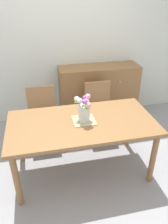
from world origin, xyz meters
name	(u,v)px	position (x,y,z in m)	size (l,w,h in m)	color
ground_plane	(82,169)	(0.00, 0.00, 0.00)	(12.00, 12.00, 0.00)	#939399
back_wall	(62,41)	(0.00, 1.60, 1.40)	(7.00, 0.10, 2.80)	silver
dining_table	(82,128)	(0.00, 0.00, 0.69)	(1.77, 0.92, 0.78)	olive
chair_left	(42,112)	(-0.45, 0.80, 0.52)	(0.42, 0.42, 0.90)	#9E7047
chair_right	(99,106)	(0.45, 0.80, 0.52)	(0.42, 0.42, 0.90)	#9E7047
dresser	(99,93)	(0.60, 1.33, 0.50)	(1.40, 0.47, 1.00)	olive
placemat	(84,120)	(0.03, 0.01, 0.78)	(0.27, 0.27, 0.01)	tan
flower_vase	(84,109)	(0.03, 0.01, 0.94)	(0.20, 0.22, 0.32)	silver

